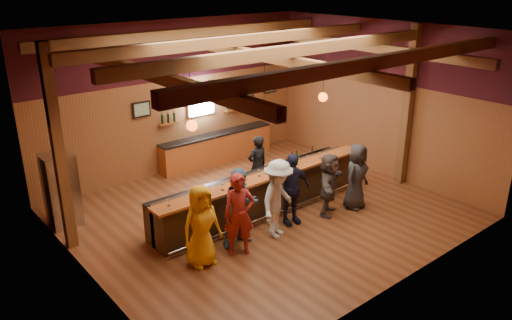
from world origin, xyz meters
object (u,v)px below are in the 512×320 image
object	(u,v)px
customer_navy	(291,189)
ice_bucket	(281,166)
stainless_fridge	(61,190)
bartender	(257,166)
bar_counter	(260,192)
bottle_a	(292,161)
customer_redvest	(239,215)
customer_dark	(356,176)
customer_brown	(329,184)
customer_orange	(201,226)
customer_denim	(241,207)
customer_white	(278,199)
back_bar_cabinet	(217,148)

from	to	relation	value
customer_navy	ice_bucket	size ratio (longest dim) A/B	7.50
stainless_fridge	bartender	size ratio (longest dim) A/B	1.06
bar_counter	bottle_a	world-z (taller)	bottle_a
bar_counter	customer_redvest	xyz separation A→B (m)	(-1.64, -1.27, 0.40)
customer_redvest	customer_navy	size ratio (longest dim) A/B	1.03
customer_redvest	customer_dark	distance (m)	3.68
customer_brown	customer_dark	size ratio (longest dim) A/B	0.94
customer_navy	bartender	distance (m)	1.83
stainless_fridge	bottle_a	world-z (taller)	stainless_fridge
bartender	customer_navy	bearing A→B (deg)	77.83
customer_navy	customer_dark	xyz separation A→B (m)	(1.89, -0.42, -0.03)
customer_orange	bartender	distance (m)	3.65
customer_denim	customer_orange	bearing A→B (deg)	-170.58
customer_denim	customer_navy	world-z (taller)	customer_denim
bar_counter	customer_white	distance (m)	1.40
bar_counter	bartender	distance (m)	1.05
back_bar_cabinet	customer_denim	xyz separation A→B (m)	(-2.57, -4.57, 0.43)
customer_redvest	customer_dark	bearing A→B (deg)	26.20
stainless_fridge	bartender	world-z (taller)	stainless_fridge
customer_redvest	back_bar_cabinet	bearing A→B (deg)	87.74
ice_bucket	customer_dark	bearing A→B (deg)	-32.38
stainless_fridge	customer_navy	distance (m)	5.46
back_bar_cabinet	customer_white	world-z (taller)	customer_white
ice_bucket	bar_counter	bearing A→B (deg)	138.75
customer_white	back_bar_cabinet	bearing A→B (deg)	46.59
bar_counter	stainless_fridge	xyz separation A→B (m)	(-4.12, 2.45, 0.38)
bar_counter	customer_redvest	size ratio (longest dim) A/B	3.43
bar_counter	customer_brown	size ratio (longest dim) A/B	3.89
customer_dark	bartender	bearing A→B (deg)	112.71
customer_brown	stainless_fridge	bearing A→B (deg)	114.07
stainless_fridge	customer_orange	world-z (taller)	stainless_fridge
back_bar_cabinet	customer_brown	size ratio (longest dim) A/B	2.47
customer_denim	bottle_a	world-z (taller)	customer_denim
customer_brown	bartender	size ratio (longest dim) A/B	0.96
bartender	stainless_fridge	bearing A→B (deg)	-17.69
customer_dark	bottle_a	xyz separation A→B (m)	(-1.22, 1.11, 0.40)
customer_dark	bottle_a	world-z (taller)	customer_dark
customer_dark	customer_white	bearing A→B (deg)	165.95
customer_orange	customer_dark	world-z (taller)	customer_orange
bartender	bottle_a	bearing A→B (deg)	103.60
customer_brown	customer_white	bearing A→B (deg)	149.75
customer_orange	customer_brown	bearing A→B (deg)	0.79
back_bar_cabinet	customer_redvest	distance (m)	5.62
customer_orange	customer_redvest	distance (m)	0.88
customer_orange	bottle_a	xyz separation A→B (m)	(3.32, 0.85, 0.37)
customer_redvest	ice_bucket	bearing A→B (deg)	52.56
customer_denim	customer_navy	xyz separation A→B (m)	(1.53, 0.04, -0.01)
customer_white	customer_navy	distance (m)	0.72
back_bar_cabinet	customer_navy	distance (m)	4.67
stainless_fridge	back_bar_cabinet	bearing A→B (deg)	11.93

